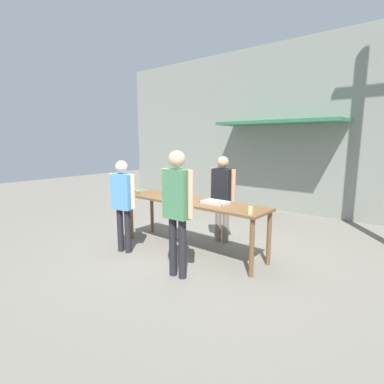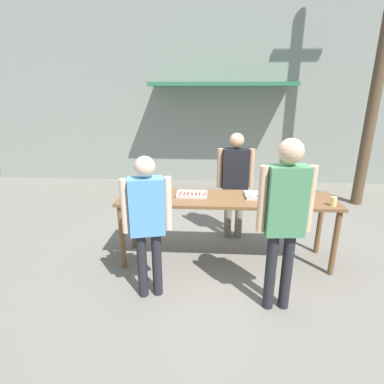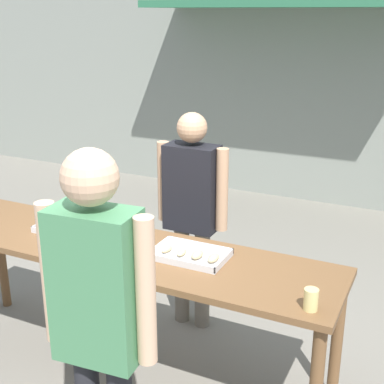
# 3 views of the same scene
# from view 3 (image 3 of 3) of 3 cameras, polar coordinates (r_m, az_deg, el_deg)

# --- Properties ---
(ground_plane) EXTENTS (24.00, 24.00, 0.00)m
(ground_plane) POSITION_cam_3_polar(r_m,az_deg,el_deg) (3.89, -7.08, -18.10)
(ground_plane) COLOR slate
(building_facade_back) EXTENTS (12.00, 1.11, 4.50)m
(building_facade_back) POSITION_cam_3_polar(r_m,az_deg,el_deg) (6.79, 11.34, 17.84)
(building_facade_back) COLOR gray
(building_facade_back) RESTS_ON ground
(serving_table) EXTENTS (2.81, 0.69, 0.91)m
(serving_table) POSITION_cam_3_polar(r_m,az_deg,el_deg) (3.47, -7.61, -7.31)
(serving_table) COLOR brown
(serving_table) RESTS_ON ground
(food_tray_sausages) EXTENTS (0.41, 0.25, 0.04)m
(food_tray_sausages) POSITION_cam_3_polar(r_m,az_deg,el_deg) (3.71, -13.22, -3.90)
(food_tray_sausages) COLOR silver
(food_tray_sausages) RESTS_ON serving_table
(food_tray_buns) EXTENTS (0.45, 0.29, 0.05)m
(food_tray_buns) POSITION_cam_3_polar(r_m,az_deg,el_deg) (3.24, -0.07, -6.75)
(food_tray_buns) COLOR silver
(food_tray_buns) RESTS_ON serving_table
(beer_cup) EXTENTS (0.07, 0.07, 0.11)m
(beer_cup) POSITION_cam_3_polar(r_m,az_deg,el_deg) (2.76, 12.57, -11.13)
(beer_cup) COLOR #DBC67A
(beer_cup) RESTS_ON serving_table
(person_server_behind_table) EXTENTS (0.56, 0.22, 1.66)m
(person_server_behind_table) POSITION_cam_3_polar(r_m,az_deg,el_deg) (3.90, 0.00, -1.14)
(person_server_behind_table) COLOR #756B5B
(person_server_behind_table) RESTS_ON ground
(person_customer_with_cup) EXTENTS (0.54, 0.24, 1.82)m
(person_customer_with_cup) POSITION_cam_3_polar(r_m,az_deg,el_deg) (2.38, -9.97, -12.18)
(person_customer_with_cup) COLOR #232328
(person_customer_with_cup) RESTS_ON ground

